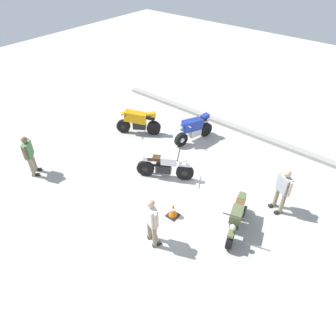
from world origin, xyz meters
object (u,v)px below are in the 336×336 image
Objects in this scene: motorcycle_silver_cruiser at (165,166)px; person_in_white_shirt at (151,219)px; person_in_green_shirt at (29,154)px; person_in_gray_shirt at (283,188)px; motorcycle_orange_sportbike at (138,121)px; traffic_cone at (173,210)px; motorcycle_olive_vintage at (236,218)px; motorcycle_blue_sportbike at (194,128)px.

person_in_white_shirt is (1.59, -2.50, 0.47)m from motorcycle_silver_cruiser.
person_in_green_shirt is 0.98× the size of person_in_gray_shirt.
person_in_white_shirt is (4.42, -4.10, 0.39)m from motorcycle_orange_sportbike.
person_in_green_shirt is at bearing -163.67° from traffic_cone.
motorcycle_olive_vintage is 1.11× the size of person_in_white_shirt.
motorcycle_silver_cruiser is 4.04m from person_in_gray_shirt.
person_in_white_shirt reaches higher than traffic_cone.
motorcycle_blue_sportbike is 1.01× the size of motorcycle_olive_vintage.
person_in_gray_shirt is at bearing -14.67° from motorcycle_silver_cruiser.
person_in_white_shirt reaches higher than person_in_green_shirt.
person_in_green_shirt is at bearing 43.75° from motorcycle_orange_sportbike.
motorcycle_orange_sportbike is (-2.83, 1.60, 0.07)m from motorcycle_silver_cruiser.
motorcycle_blue_sportbike is 6.44m from person_in_green_shirt.
motorcycle_olive_vintage is 1.17× the size of person_in_gray_shirt.
motorcycle_silver_cruiser is at bearing -116.53° from motorcycle_olive_vintage.
person_in_green_shirt reaches higher than motorcycle_blue_sportbike.
person_in_gray_shirt is at bearing 140.61° from motorcycle_olive_vintage.
person_in_gray_shirt is at bearing -10.24° from person_in_white_shirt.
traffic_cone is at bearing 40.89° from motorcycle_blue_sportbike.
motorcycle_blue_sportbike is 1.19× the size of person_in_gray_shirt.
motorcycle_olive_vintage is at bearing -39.50° from motorcycle_silver_cruiser.
motorcycle_olive_vintage is 3.61× the size of traffic_cone.
motorcycle_orange_sportbike is 6.42m from motorcycle_olive_vintage.
person_in_green_shirt reaches higher than motorcycle_orange_sportbike.
motorcycle_blue_sportbike is 5.60m from person_in_white_shirt.
person_in_white_shirt is at bearing -39.73° from person_in_green_shirt.
motorcycle_blue_sportbike reaches higher than motorcycle_olive_vintage.
motorcycle_orange_sportbike is 1.07× the size of person_in_gray_shirt.
person_in_white_shirt is 3.24× the size of traffic_cone.
person_in_gray_shirt is 4.23m from person_in_white_shirt.
person_in_green_shirt is (-3.91, -2.87, 0.38)m from motorcycle_silver_cruiser.
motorcycle_orange_sportbike is 2.46m from motorcycle_blue_sportbike.
person_in_green_shirt is (-7.13, -2.33, 0.41)m from motorcycle_olive_vintage.
motorcycle_blue_sportbike is 4.46m from traffic_cone.
person_in_white_shirt is at bearing -87.48° from motorcycle_silver_cruiser.
person_in_gray_shirt is 3.48m from traffic_cone.
person_in_green_shirt is (-1.08, -4.48, 0.31)m from motorcycle_orange_sportbike.
motorcycle_olive_vintage is 1.79m from person_in_gray_shirt.
motorcycle_orange_sportbike reaches higher than traffic_cone.
motorcycle_orange_sportbike is at bearing -126.49° from motorcycle_olive_vintage.
person_in_green_shirt is at bearing -173.61° from motorcycle_silver_cruiser.
motorcycle_silver_cruiser is 1.07× the size of motorcycle_orange_sportbike.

